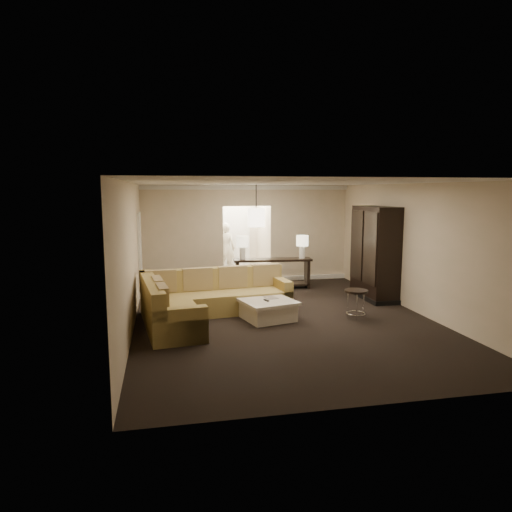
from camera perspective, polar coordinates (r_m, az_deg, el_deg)
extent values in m
plane|color=black|center=(9.62, 3.29, -7.79)|extent=(8.00, 8.00, 0.00)
cube|color=beige|center=(13.21, -1.11, 2.78)|extent=(6.00, 0.04, 2.80)
cube|color=beige|center=(5.62, 13.97, -4.86)|extent=(6.00, 0.04, 2.80)
cube|color=beige|center=(9.04, -15.34, -0.02)|extent=(0.04, 8.00, 2.80)
cube|color=beige|center=(10.51, 19.38, 0.92)|extent=(0.04, 8.00, 2.80)
cube|color=white|center=(9.25, 3.44, 9.13)|extent=(6.00, 8.00, 0.02)
cube|color=white|center=(13.10, -1.09, 8.56)|extent=(6.00, 0.10, 0.12)
cube|color=white|center=(13.36, -1.06, -2.97)|extent=(6.00, 0.10, 0.12)
cube|color=silver|center=(11.85, -14.28, 0.20)|extent=(0.05, 0.90, 2.10)
cube|color=beige|center=(14.38, -1.83, -2.41)|extent=(1.40, 2.00, 0.01)
cube|color=beige|center=(14.09, -4.66, 3.09)|extent=(0.04, 2.00, 2.80)
cube|color=beige|center=(14.33, 0.91, 3.20)|extent=(0.04, 2.00, 2.80)
cube|color=beige|center=(15.17, -2.49, 3.48)|extent=(1.40, 0.04, 2.80)
cube|color=silver|center=(15.18, -2.47, 2.15)|extent=(0.90, 0.05, 2.10)
cube|color=brown|center=(10.04, -4.85, -5.80)|extent=(3.29, 1.35, 0.45)
cube|color=brown|center=(8.67, -10.15, -8.16)|extent=(1.14, 1.60, 0.45)
cube|color=brown|center=(10.27, -5.35, -2.80)|extent=(3.20, 0.65, 0.49)
cube|color=brown|center=(9.03, -12.94, -4.51)|extent=(0.57, 2.57, 0.49)
cube|color=brown|center=(10.46, 3.13, -4.61)|extent=(0.33, 0.98, 0.66)
cube|color=brown|center=(8.04, -9.47, -8.67)|extent=(0.98, 0.33, 0.66)
cube|color=#947A4F|center=(10.02, -11.83, -3.10)|extent=(0.68, 0.25, 0.49)
cube|color=#947A4F|center=(10.14, -7.34, -2.86)|extent=(0.68, 0.25, 0.49)
cube|color=#947A4F|center=(10.32, -2.98, -2.60)|extent=(0.68, 0.25, 0.49)
cube|color=#947A4F|center=(10.56, 1.20, -2.35)|extent=(0.68, 0.25, 0.49)
cube|color=#947A4F|center=(9.14, -12.22, -4.20)|extent=(0.25, 0.66, 0.49)
cube|color=#947A4F|center=(8.42, -11.63, -5.25)|extent=(0.25, 0.66, 0.49)
cube|color=white|center=(9.51, 1.43, -6.89)|extent=(1.12, 1.12, 0.35)
cube|color=white|center=(9.45, 1.44, -5.70)|extent=(1.24, 1.24, 0.06)
cube|color=black|center=(9.38, 1.31, -5.55)|extent=(0.09, 0.17, 0.02)
cube|color=beige|center=(9.65, 1.83, -5.20)|extent=(0.29, 0.35, 0.01)
cube|color=black|center=(12.35, 2.08, -0.47)|extent=(2.15, 0.67, 0.06)
cube|color=black|center=(12.32, -2.36, -2.40)|extent=(0.12, 0.44, 0.77)
cube|color=black|center=(12.59, 6.40, -2.21)|extent=(0.12, 0.44, 0.77)
cube|color=black|center=(12.47, 2.06, -3.52)|extent=(2.05, 0.62, 0.04)
cube|color=black|center=(11.54, 14.69, 0.39)|extent=(0.63, 1.51, 2.27)
cube|color=black|center=(11.05, 14.08, 0.92)|extent=(0.03, 0.67, 1.73)
cube|color=black|center=(11.73, 12.49, 1.38)|extent=(0.03, 0.67, 1.73)
cube|color=black|center=(11.73, 14.50, -4.83)|extent=(0.67, 1.58, 0.11)
cylinder|color=black|center=(9.69, 12.43, -4.30)|extent=(0.48, 0.48, 0.04)
torus|color=silver|center=(9.80, 12.35, -7.00)|extent=(0.40, 0.40, 0.03)
cylinder|color=silver|center=(9.86, 13.28, -5.88)|extent=(0.03, 0.03, 0.57)
cylinder|color=silver|center=(9.83, 11.39, -5.86)|extent=(0.03, 0.03, 0.57)
cylinder|color=silver|center=(9.57, 12.47, -6.28)|extent=(0.03, 0.03, 0.57)
cylinder|color=white|center=(12.23, -1.70, 0.38)|extent=(0.15, 0.15, 0.34)
cylinder|color=beige|center=(12.19, -1.71, 1.83)|extent=(0.33, 0.33, 0.29)
cylinder|color=white|center=(12.47, 5.80, 0.49)|extent=(0.15, 0.15, 0.34)
cylinder|color=beige|center=(12.43, 5.82, 1.92)|extent=(0.33, 0.33, 0.29)
cylinder|color=black|center=(11.88, 0.02, 7.49)|extent=(0.02, 0.02, 0.60)
cube|color=#F6E2C0|center=(11.90, 0.02, 4.84)|extent=(0.38, 0.38, 0.48)
imported|color=beige|center=(14.50, -3.82, 1.30)|extent=(0.77, 0.64, 1.82)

